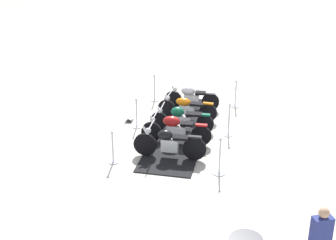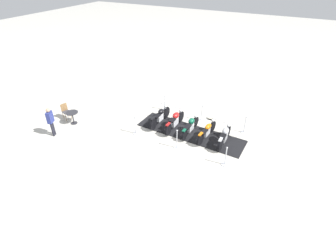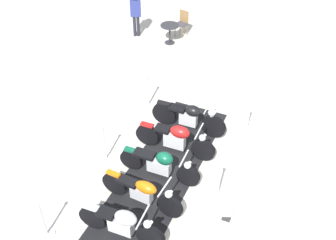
{
  "view_description": "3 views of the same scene",
  "coord_description": "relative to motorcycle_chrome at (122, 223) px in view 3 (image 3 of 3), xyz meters",
  "views": [
    {
      "loc": [
        1.97,
        -14.95,
        6.97
      ],
      "look_at": [
        -0.19,
        -1.73,
        1.14
      ],
      "focal_mm": 51.95,
      "sensor_mm": 36.0,
      "label": 1
    },
    {
      "loc": [
        11.52,
        4.51,
        8.48
      ],
      "look_at": [
        0.26,
        -1.27,
        0.65
      ],
      "focal_mm": 28.02,
      "sensor_mm": 36.0,
      "label": 2
    },
    {
      "loc": [
        -2.85,
        6.77,
        8.02
      ],
      "look_at": [
        0.17,
        -1.07,
        1.02
      ],
      "focal_mm": 44.4,
      "sensor_mm": 36.0,
      "label": 3
    }
  ],
  "objects": [
    {
      "name": "cafe_chair_near_table",
      "position": [
        1.94,
        -9.42,
        0.07
      ],
      "size": [
        0.49,
        0.49,
        0.99
      ],
      "rotation": [
        0.0,
        0.0,
        1.29
      ],
      "color": "olive",
      "rests_on": "ground_plane"
    },
    {
      "name": "stanchion_right_rear",
      "position": [
        -1.78,
        -4.54,
        -0.14
      ],
      "size": [
        0.31,
        0.31,
        1.04
      ],
      "color": "silver",
      "rests_on": "ground_plane"
    },
    {
      "name": "bystander_person",
      "position": [
        3.61,
        -8.7,
        0.53
      ],
      "size": [
        0.45,
        0.36,
        1.72
      ],
      "rotation": [
        0.0,
        0.0,
        1.97
      ],
      "color": "#23232D",
      "rests_on": "ground_plane"
    },
    {
      "name": "info_placard",
      "position": [
        -2.04,
        -1.42,
        -0.42
      ],
      "size": [
        0.28,
        0.38,
        0.22
      ],
      "rotation": [
        0.0,
        0.0,
        1.52
      ],
      "color": "#333338",
      "rests_on": "ground_plane"
    },
    {
      "name": "stanchion_right_mid",
      "position": [
        -1.65,
        -1.91,
        -0.14
      ],
      "size": [
        0.32,
        0.32,
        1.08
      ],
      "color": "silver",
      "rests_on": "ground_plane"
    },
    {
      "name": "display_platform",
      "position": [
        -0.06,
        -1.99,
        -0.48
      ],
      "size": [
        1.99,
        6.27,
        0.03
      ],
      "primitive_type": "cube",
      "rotation": [
        0.0,
        0.0,
        -1.62
      ],
      "color": "black",
      "rests_on": "ground_plane"
    },
    {
      "name": "ground_plane",
      "position": [
        -0.06,
        -1.99,
        -0.5
      ],
      "size": [
        80.0,
        80.0,
        0.0
      ],
      "primitive_type": "plane",
      "color": "beige"
    },
    {
      "name": "stanchion_left_mid",
      "position": [
        1.52,
        -2.07,
        -0.12
      ],
      "size": [
        0.33,
        0.33,
        1.14
      ],
      "color": "silver",
      "rests_on": "ground_plane"
    },
    {
      "name": "motorcycle_forest",
      "position": [
        -0.09,
        -1.99,
        -0.03
      ],
      "size": [
        2.18,
        0.61,
        0.89
      ],
      "rotation": [
        0.0,
        0.0,
        -3.16
      ],
      "color": "black",
      "rests_on": "display_platform"
    },
    {
      "name": "cafe_table",
      "position": [
        2.17,
        -8.62,
        0.07
      ],
      "size": [
        0.71,
        0.71,
        0.76
      ],
      "color": "#2D2D33",
      "rests_on": "ground_plane"
    },
    {
      "name": "stanchion_left_rear",
      "position": [
        1.39,
        -4.7,
        -0.15
      ],
      "size": [
        0.36,
        0.36,
        1.13
      ],
      "color": "silver",
      "rests_on": "ground_plane"
    },
    {
      "name": "motorcycle_chrome",
      "position": [
        0.0,
        0.0,
        0.0
      ],
      "size": [
        2.07,
        0.67,
        0.96
      ],
      "rotation": [
        0.0,
        0.0,
        -3.15
      ],
      "color": "black",
      "rests_on": "display_platform"
    },
    {
      "name": "motorcycle_black",
      "position": [
        -0.19,
        -3.98,
        0.02
      ],
      "size": [
        2.23,
        0.71,
        1.04
      ],
      "rotation": [
        0.0,
        0.0,
        -3.17
      ],
      "color": "black",
      "rests_on": "display_platform"
    },
    {
      "name": "motorcycle_copper",
      "position": [
        -0.05,
        -0.99,
        -0.02
      ],
      "size": [
        2.17,
        0.65,
        0.95
      ],
      "rotation": [
        0.0,
        0.0,
        -3.25
      ],
      "color": "black",
      "rests_on": "display_platform"
    },
    {
      "name": "motorcycle_maroon",
      "position": [
        -0.16,
        -2.99,
        0.03
      ],
      "size": [
        2.28,
        0.66,
        0.97
      ],
      "rotation": [
        0.0,
        0.0,
        -3.16
      ],
      "color": "black",
      "rests_on": "display_platform"
    },
    {
      "name": "stanchion_left_front",
      "position": [
        1.65,
        0.56,
        -0.18
      ],
      "size": [
        0.36,
        0.36,
        1.07
      ],
      "color": "silver",
      "rests_on": "ground_plane"
    }
  ]
}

